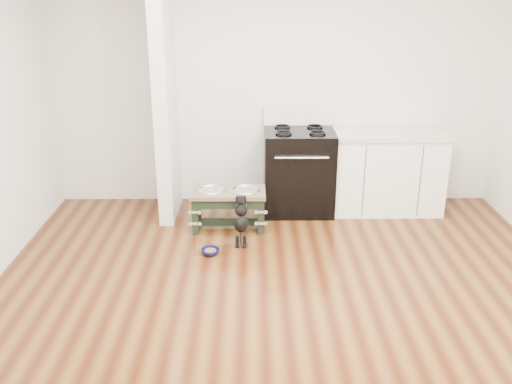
{
  "coord_description": "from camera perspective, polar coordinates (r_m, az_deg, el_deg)",
  "views": [
    {
      "loc": [
        -0.27,
        -3.84,
        2.46
      ],
      "look_at": [
        -0.23,
        1.3,
        0.53
      ],
      "focal_mm": 40.0,
      "sensor_mm": 36.0,
      "label": 1
    }
  ],
  "objects": [
    {
      "name": "oven_range",
      "position": [
        6.34,
        4.27,
        2.27
      ],
      "size": [
        0.76,
        0.69,
        1.14
      ],
      "color": "black",
      "rests_on": "ground"
    },
    {
      "name": "dog_feeder",
      "position": [
        5.91,
        -2.77,
        -0.95
      ],
      "size": [
        0.76,
        0.41,
        0.44
      ],
      "color": "black",
      "rests_on": "ground"
    },
    {
      "name": "cabinet_run",
      "position": [
        6.52,
        12.88,
        2.08
      ],
      "size": [
        1.24,
        0.64,
        0.91
      ],
      "color": "white",
      "rests_on": "ground"
    },
    {
      "name": "partition_wall",
      "position": [
        6.11,
        -9.1,
        9.83
      ],
      "size": [
        0.15,
        0.8,
        2.7
      ],
      "primitive_type": "cube",
      "color": "silver",
      "rests_on": "ground"
    },
    {
      "name": "puppy",
      "position": [
        5.59,
        -1.51,
        -2.68
      ],
      "size": [
        0.13,
        0.39,
        0.47
      ],
      "color": "black",
      "rests_on": "ground"
    },
    {
      "name": "room_shell",
      "position": [
        3.94,
        3.49,
        8.2
      ],
      "size": [
        5.0,
        5.0,
        5.0
      ],
      "color": "silver",
      "rests_on": "ground"
    },
    {
      "name": "floor_bowl",
      "position": [
        5.46,
        -4.59,
        -5.96
      ],
      "size": [
        0.21,
        0.21,
        0.05
      ],
      "rotation": [
        0.0,
        0.0,
        0.23
      ],
      "color": "#0B1051",
      "rests_on": "ground"
    },
    {
      "name": "ground",
      "position": [
        4.57,
        3.05,
        -12.05
      ],
      "size": [
        5.0,
        5.0,
        0.0
      ],
      "primitive_type": "plane",
      "color": "#401B0B",
      "rests_on": "ground"
    }
  ]
}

